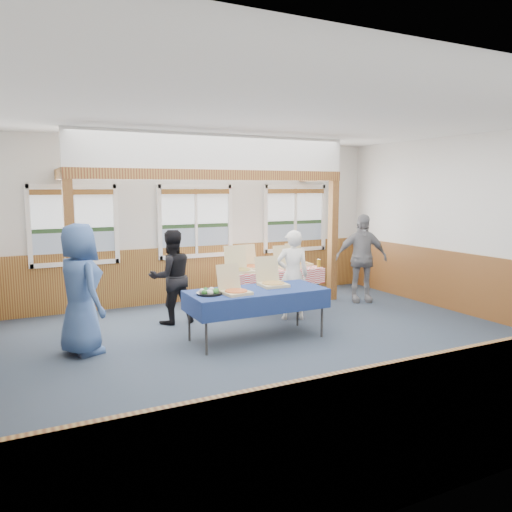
{
  "coord_description": "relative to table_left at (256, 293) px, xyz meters",
  "views": [
    {
      "loc": [
        -3.34,
        -5.97,
        2.27
      ],
      "look_at": [
        0.12,
        1.0,
        1.2
      ],
      "focal_mm": 35.0,
      "sensor_mm": 36.0,
      "label": 1
    }
  ],
  "objects": [
    {
      "name": "person_grey",
      "position": [
        3.0,
        1.33,
        0.17
      ],
      "size": [
        1.11,
        0.81,
        1.75
      ],
      "primitive_type": "imported",
      "rotation": [
        0.0,
        0.0,
        -0.42
      ],
      "color": "gray",
      "rests_on": "floor"
    },
    {
      "name": "wall_front",
      "position": [
        0.09,
        -4.06,
        0.89
      ],
      "size": [
        8.0,
        0.0,
        8.0
      ],
      "primitive_type": "plane",
      "rotation": [
        -1.57,
        0.0,
        0.0
      ],
      "color": "silver",
      "rests_on": "floor"
    },
    {
      "name": "man_blue",
      "position": [
        -2.44,
        0.49,
        0.19
      ],
      "size": [
        0.81,
        1.01,
        1.8
      ],
      "primitive_type": "imported",
      "rotation": [
        0.0,
        0.0,
        1.88
      ],
      "color": "#395890",
      "rests_on": "floor"
    },
    {
      "name": "ceiling",
      "position": [
        0.09,
        -0.56,
        2.49
      ],
      "size": [
        8.0,
        8.0,
        0.0
      ],
      "primitive_type": "plane",
      "rotation": [
        3.14,
        0.0,
        0.0
      ],
      "color": "white",
      "rests_on": "wall_back"
    },
    {
      "name": "pizza_box_b",
      "position": [
        0.35,
        0.16,
        0.12
      ],
      "size": [
        0.42,
        0.51,
        0.43
      ],
      "rotation": [
        0.0,
        0.0,
        -0.06
      ],
      "color": "#CCBD88",
      "rests_on": "table_left"
    },
    {
      "name": "wainscot_right",
      "position": [
        4.07,
        -0.56,
        -0.16
      ],
      "size": [
        0.05,
        6.98,
        1.1
      ],
      "primitive_type": "cube",
      "color": "brown",
      "rests_on": "floor"
    },
    {
      "name": "window_mid",
      "position": [
        0.09,
        2.9,
        0.97
      ],
      "size": [
        1.56,
        0.1,
        1.46
      ],
      "color": "white",
      "rests_on": "wall_back"
    },
    {
      "name": "pizza_box_e",
      "position": [
        1.42,
        1.55,
        0.12
      ],
      "size": [
        0.38,
        0.46,
        0.41
      ],
      "rotation": [
        0.0,
        0.0,
        0.01
      ],
      "color": "#CCBD88",
      "rests_on": "table_right"
    },
    {
      "name": "table_left",
      "position": [
        0.0,
        0.0,
        0.0
      ],
      "size": [
        2.24,
        1.65,
        0.76
      ],
      "rotation": [
        0.0,
        0.0,
        0.37
      ],
      "color": "#313131",
      "rests_on": "floor"
    },
    {
      "name": "post_left",
      "position": [
        -2.41,
        1.74,
        0.49
      ],
      "size": [
        0.15,
        0.15,
        2.4
      ],
      "primitive_type": "cube",
      "color": "#5C2714",
      "rests_on": "floor"
    },
    {
      "name": "wainscot_back",
      "position": [
        0.09,
        2.92,
        -0.16
      ],
      "size": [
        7.98,
        0.05,
        1.1
      ],
      "primitive_type": "cube",
      "color": "brown",
      "rests_on": "floor"
    },
    {
      "name": "window_left",
      "position": [
        -2.21,
        2.9,
        0.97
      ],
      "size": [
        1.56,
        0.1,
        1.46
      ],
      "color": "white",
      "rests_on": "wall_back"
    },
    {
      "name": "woman_black",
      "position": [
        -0.87,
        1.44,
        0.08
      ],
      "size": [
        0.8,
        0.65,
        1.58
      ],
      "primitive_type": "imported",
      "rotation": [
        0.0,
        0.0,
        3.21
      ],
      "color": "black",
      "rests_on": "floor"
    },
    {
      "name": "window_right",
      "position": [
        2.39,
        2.9,
        0.97
      ],
      "size": [
        1.56,
        0.1,
        1.46
      ],
      "color": "white",
      "rests_on": "wall_back"
    },
    {
      "name": "pizza_box_a",
      "position": [
        -0.4,
        -0.11,
        0.12
      ],
      "size": [
        0.41,
        0.49,
        0.4
      ],
      "rotation": [
        0.0,
        0.0,
        0.1
      ],
      "color": "#CCBD88",
      "rests_on": "table_left"
    },
    {
      "name": "cross_beam",
      "position": [
        0.09,
        1.74,
        1.78
      ],
      "size": [
        5.15,
        0.18,
        0.18
      ],
      "primitive_type": "cube",
      "color": "#5C2714",
      "rests_on": "post_left"
    },
    {
      "name": "pizza_box_d",
      "position": [
        0.81,
        1.82,
        0.12
      ],
      "size": [
        0.44,
        0.52,
        0.43
      ],
      "rotation": [
        0.0,
        0.0,
        0.1
      ],
      "color": "#CCBD88",
      "rests_on": "table_right"
    },
    {
      "name": "floor",
      "position": [
        0.09,
        -0.56,
        -0.71
      ],
      "size": [
        8.0,
        8.0,
        0.0
      ],
      "primitive_type": "plane",
      "color": "#252F3C",
      "rests_on": "ground"
    },
    {
      "name": "pizza_box_f",
      "position": [
        1.81,
        1.77,
        0.12
      ],
      "size": [
        0.41,
        0.49,
        0.41
      ],
      "rotation": [
        0.0,
        0.0,
        0.07
      ],
      "color": "#CCBD88",
      "rests_on": "table_right"
    },
    {
      "name": "drink_glass",
      "position": [
        2.02,
        1.38,
        0.13
      ],
      "size": [
        0.07,
        0.07,
        0.15
      ],
      "primitive_type": "cylinder",
      "color": "olive",
      "rests_on": "table_right"
    },
    {
      "name": "table_right",
      "position": [
        1.17,
        1.63,
        -0.01
      ],
      "size": [
        1.92,
        1.17,
        0.76
      ],
      "rotation": [
        0.0,
        0.0,
        -0.21
      ],
      "color": "#313131",
      "rests_on": "floor"
    },
    {
      "name": "pizza_box_c",
      "position": [
        0.42,
        1.53,
        0.12
      ],
      "size": [
        0.45,
        0.54,
        0.46
      ],
      "rotation": [
        0.0,
        0.0,
        -0.06
      ],
      "color": "#CCBD88",
      "rests_on": "table_right"
    },
    {
      "name": "veggie_tray",
      "position": [
        -0.75,
        -0.0,
        0.08
      ],
      "size": [
        0.37,
        0.37,
        0.09
      ],
      "color": "black",
      "rests_on": "table_left"
    },
    {
      "name": "woman_white",
      "position": [
        1.07,
        0.75,
        0.07
      ],
      "size": [
        0.66,
        0.55,
        1.55
      ],
      "primitive_type": "imported",
      "rotation": [
        0.0,
        0.0,
        2.78
      ],
      "color": "white",
      "rests_on": "floor"
    },
    {
      "name": "wall_back",
      "position": [
        0.09,
        2.94,
        0.89
      ],
      "size": [
        8.0,
        0.0,
        8.0
      ],
      "primitive_type": "plane",
      "rotation": [
        1.57,
        0.0,
        0.0
      ],
      "color": "silver",
      "rests_on": "floor"
    },
    {
      "name": "wall_right",
      "position": [
        4.09,
        -0.56,
        0.89
      ],
      "size": [
        0.0,
        8.0,
        8.0
      ],
      "primitive_type": "plane",
      "rotation": [
        1.57,
        0.0,
        -1.57
      ],
      "color": "silver",
      "rests_on": "floor"
    },
    {
      "name": "post_right",
      "position": [
        2.59,
        1.74,
        0.49
      ],
      "size": [
        0.15,
        0.15,
        2.4
      ],
      "primitive_type": "cube",
      "color": "#5C2714",
      "rests_on": "floor"
    },
    {
      "name": "wainscot_front",
      "position": [
        0.09,
        -4.03,
        -0.16
      ],
      "size": [
        7.98,
        0.05,
        1.1
      ],
      "primitive_type": "cube",
      "color": "brown",
      "rests_on": "floor"
    }
  ]
}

